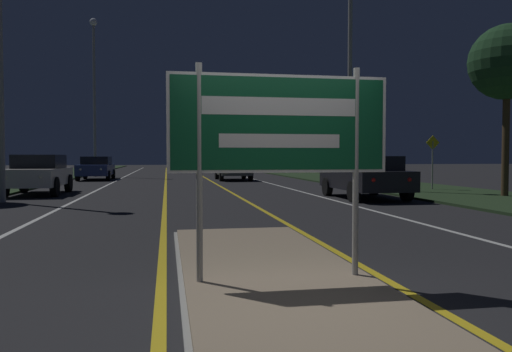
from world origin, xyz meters
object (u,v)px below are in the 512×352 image
at_px(streetlight_left_far, 94,78).
at_px(streetlight_right_near, 350,55).
at_px(car_receding_0, 365,176).
at_px(car_approaching_0, 39,173).
at_px(car_receding_1, 233,168).
at_px(highway_sign, 280,131).
at_px(warning_sign, 433,157).
at_px(car_approaching_1, 96,168).

bearing_deg(streetlight_left_far, streetlight_right_near, -53.76).
relative_size(car_receding_0, car_approaching_0, 1.04).
distance_m(streetlight_right_near, car_receding_1, 11.92).
xyz_separation_m(highway_sign, warning_sign, (9.75, 13.89, -0.31)).
bearing_deg(warning_sign, car_receding_1, 122.82).
bearing_deg(streetlight_right_near, car_approaching_0, 178.54).
xyz_separation_m(streetlight_left_far, car_receding_0, (11.79, -20.80, -6.27)).
bearing_deg(warning_sign, car_receding_0, -144.54).
distance_m(car_receding_0, car_receding_1, 14.16).
height_order(highway_sign, car_receding_0, highway_sign).
height_order(streetlight_right_near, car_approaching_1, streetlight_right_near).
bearing_deg(streetlight_left_far, car_receding_1, -37.48).
relative_size(highway_sign, streetlight_left_far, 0.22).
relative_size(streetlight_right_near, warning_sign, 3.87).
relative_size(streetlight_left_far, car_approaching_0, 2.70).
relative_size(streetlight_left_far, car_receding_0, 2.60).
height_order(highway_sign, streetlight_left_far, streetlight_left_far).
xyz_separation_m(streetlight_right_near, car_receding_1, (-3.56, 10.25, -4.92)).
distance_m(car_receding_0, warning_sign, 5.24).
bearing_deg(car_receding_0, warning_sign, 35.46).
xyz_separation_m(car_receding_0, car_approaching_1, (-11.07, 15.94, -0.03)).
height_order(streetlight_left_far, car_receding_1, streetlight_left_far).
relative_size(streetlight_right_near, car_receding_0, 2.02).
height_order(car_approaching_1, warning_sign, warning_sign).
distance_m(highway_sign, car_approaching_0, 16.04).
height_order(streetlight_right_near, warning_sign, streetlight_right_near).
height_order(streetlight_left_far, car_receding_0, streetlight_left_far).
relative_size(streetlight_left_far, warning_sign, 4.98).
height_order(car_receding_0, car_approaching_0, car_approaching_0).
bearing_deg(warning_sign, highway_sign, -125.06).
height_order(car_receding_0, car_receding_1, car_receding_0).
xyz_separation_m(car_receding_0, warning_sign, (4.24, 3.02, 0.66)).
bearing_deg(highway_sign, car_receding_0, 63.12).
distance_m(car_receding_0, car_approaching_0, 12.24).
xyz_separation_m(car_receding_1, warning_sign, (7.01, -10.86, 0.68)).
xyz_separation_m(streetlight_left_far, streetlight_right_near, (12.58, -17.17, -1.36)).
bearing_deg(car_receding_0, car_approaching_1, 124.78).
relative_size(car_approaching_1, warning_sign, 2.03).
relative_size(car_approaching_0, car_approaching_1, 0.91).
distance_m(car_receding_1, car_approaching_0, 13.28).
xyz_separation_m(highway_sign, car_approaching_1, (-5.56, 26.82, -0.99)).
bearing_deg(car_receding_0, streetlight_left_far, 119.55).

